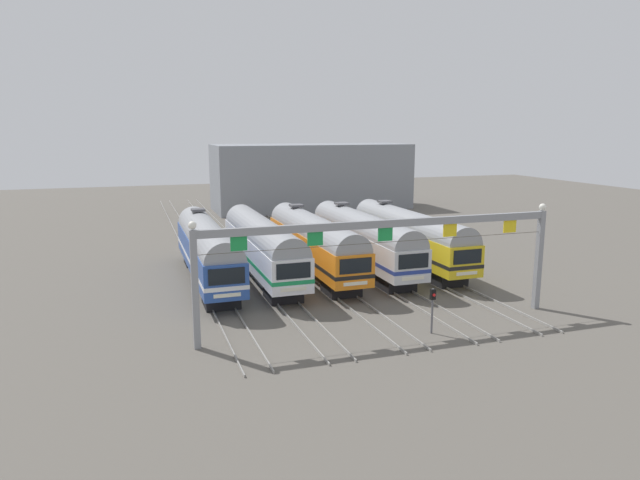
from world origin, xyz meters
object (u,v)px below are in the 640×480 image
object	(u,v)px
commuter_train_blue	(207,248)
commuter_train_orange	(314,241)
commuter_train_white	(262,244)
commuter_train_yellow	(409,235)
yard_signal_mast	(433,302)
catenary_gantry	(385,240)
commuter_train_silver	(363,238)

from	to	relation	value
commuter_train_blue	commuter_train_orange	world-z (taller)	same
commuter_train_blue	commuter_train_white	world-z (taller)	commuter_train_blue
commuter_train_yellow	yard_signal_mast	distance (m)	16.80
commuter_train_white	catenary_gantry	distance (m)	14.40
commuter_train_orange	catenary_gantry	xyz separation A→B (m)	(-0.00, -13.50, 2.58)
commuter_train_orange	commuter_train_white	bearing A→B (deg)	-179.94
commuter_train_orange	commuter_train_silver	xyz separation A→B (m)	(4.30, 0.00, 0.00)
commuter_train_silver	commuter_train_yellow	size ratio (longest dim) A/B	1.00
commuter_train_silver	commuter_train_yellow	distance (m)	4.30
catenary_gantry	yard_signal_mast	distance (m)	4.47
commuter_train_white	yard_signal_mast	size ratio (longest dim) A/B	6.72
commuter_train_white	yard_signal_mast	world-z (taller)	commuter_train_white
commuter_train_white	commuter_train_yellow	bearing A→B (deg)	0.02
commuter_train_orange	yard_signal_mast	size ratio (longest dim) A/B	6.72
commuter_train_blue	yard_signal_mast	world-z (taller)	commuter_train_blue
commuter_train_silver	commuter_train_yellow	world-z (taller)	same
commuter_train_yellow	commuter_train_silver	bearing A→B (deg)	180.00
commuter_train_silver	yard_signal_mast	distance (m)	15.66
yard_signal_mast	commuter_train_white	bearing A→B (deg)	112.61
commuter_train_white	commuter_train_blue	bearing A→B (deg)	179.94
commuter_train_white	commuter_train_orange	world-z (taller)	commuter_train_orange
commuter_train_orange	commuter_train_yellow	bearing A→B (deg)	0.00
commuter_train_blue	commuter_train_orange	xyz separation A→B (m)	(8.60, 0.00, 0.00)
commuter_train_blue	yard_signal_mast	bearing A→B (deg)	-55.24
commuter_train_blue	catenary_gantry	world-z (taller)	catenary_gantry
commuter_train_orange	commuter_train_yellow	size ratio (longest dim) A/B	1.00
commuter_train_blue	yard_signal_mast	distance (m)	18.87
commuter_train_white	commuter_train_silver	size ratio (longest dim) A/B	1.00
commuter_train_silver	catenary_gantry	bearing A→B (deg)	-107.67
commuter_train_blue	catenary_gantry	distance (m)	16.21
commuter_train_blue	catenary_gantry	size ratio (longest dim) A/B	0.80
commuter_train_white	yard_signal_mast	bearing A→B (deg)	-67.39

